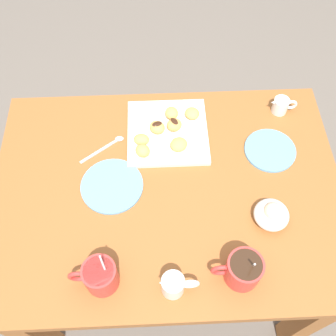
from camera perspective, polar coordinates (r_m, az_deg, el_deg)
The scene contains 20 objects.
ground_plane at distance 1.86m, azimuth -0.02°, elevation -13.44°, with size 8.00×8.00×0.00m, color #665B51.
dining_table at distance 1.32m, azimuth -0.02°, elevation -5.64°, with size 1.07×0.77×0.71m.
pastry_plate_square at distance 1.31m, azimuth -0.06°, elevation 5.18°, with size 0.26×0.26×0.02m, color silver.
coffee_mug_red_left at distance 1.08m, azimuth 10.71°, elevation -14.14°, with size 0.13×0.10×0.14m.
coffee_mug_red_right at distance 1.07m, azimuth -9.81°, elevation -15.01°, with size 0.13×0.09×0.14m.
cream_pitcher_white at distance 1.06m, azimuth 1.05°, elevation -16.42°, with size 0.10×0.06×0.07m.
ice_cream_bowl at distance 1.17m, azimuth 14.69°, elevation -6.43°, with size 0.10×0.10×0.08m.
chocolate_sauce_pitcher at distance 1.41m, azimuth 15.95°, elevation 8.71°, with size 0.09×0.05×0.06m.
saucer_sky_left at distance 1.31m, azimuth 14.46°, elevation 2.48°, with size 0.16×0.16×0.01m, color #66A8DB.
saucer_sky_right at distance 1.22m, azimuth -8.06°, elevation -2.56°, with size 0.19×0.19×0.01m, color #66A8DB.
loose_spoon_near_saucer at distance 1.30m, azimuth -8.75°, elevation 3.11°, with size 0.14×0.10×0.01m.
beignet_0 at distance 1.29m, azimuth -1.57°, elevation 5.87°, with size 0.05×0.05×0.03m, color #DBA351.
chocolate_drizzle_0 at distance 1.28m, azimuth -1.59°, elevation 6.37°, with size 0.03×0.02×0.01m, color #381E11.
beignet_1 at distance 1.27m, azimuth -3.84°, elevation 4.12°, with size 0.04×0.05×0.03m, color #DBA351.
beignet_2 at distance 1.24m, azimuth -3.66°, elevation 2.50°, with size 0.04×0.05×0.04m, color #DBA351.
beignet_3 at distance 1.30m, azimuth 0.91°, elevation 6.21°, with size 0.05×0.05×0.04m, color #DBA351.
chocolate_drizzle_3 at distance 1.28m, azimuth 0.92°, elevation 6.76°, with size 0.03×0.02×0.01m, color #381E11.
beignet_4 at distance 1.33m, azimuth 0.52°, elevation 7.90°, with size 0.05×0.04×0.03m, color #DBA351.
beignet_5 at distance 1.33m, azimuth 3.48°, elevation 7.84°, with size 0.05×0.05×0.03m, color #DBA351.
beignet_6 at distance 1.25m, azimuth 1.56°, elevation 3.40°, with size 0.06×0.05×0.03m, color #DBA351.
Camera 1 is at (0.02, 0.57, 1.77)m, focal length 42.38 mm.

